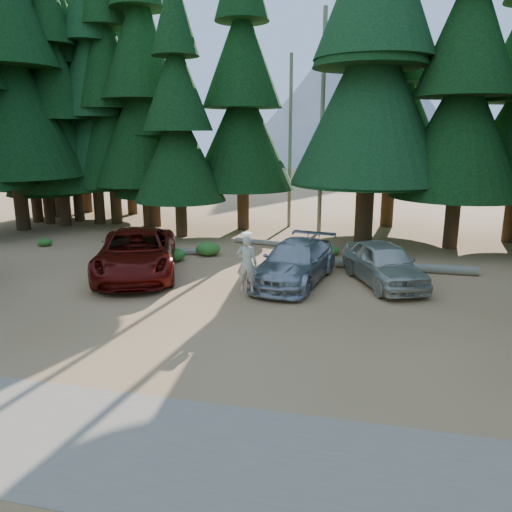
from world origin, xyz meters
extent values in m
plane|color=#95683F|center=(0.00, 0.00, 0.00)|extent=(160.00, 160.00, 0.00)
cube|color=gray|center=(0.00, -6.50, 0.01)|extent=(26.00, 3.50, 0.01)
cylinder|color=#726D5B|center=(0.80, 14.50, 6.00)|extent=(0.24, 0.24, 12.00)
cylinder|color=#726D5B|center=(-1.20, 16.00, 5.00)|extent=(0.20, 0.20, 10.00)
cone|color=gray|center=(0.00, 85.00, 14.00)|extent=(44.00, 44.00, 28.00)
cone|color=gray|center=(-8.00, 95.00, 10.00)|extent=(36.00, 36.00, 20.00)
imported|color=#5A0B07|center=(-5.40, 4.01, 0.91)|extent=(5.19, 7.17, 1.81)
imported|color=#9FA2A6|center=(0.97, 4.46, 0.78)|extent=(3.05, 5.69, 1.57)
imported|color=beige|center=(4.26, 4.99, 0.81)|extent=(3.63, 5.10, 1.61)
imported|color=beige|center=(-0.33, 2.06, 1.28)|extent=(0.75, 0.53, 1.96)
cylinder|color=white|center=(-0.33, 2.11, 2.32)|extent=(0.36, 0.36, 0.04)
cylinder|color=#726D5B|center=(-6.02, 7.25, 0.15)|extent=(4.05, 1.49, 0.30)
cylinder|color=#726D5B|center=(-1.52, 10.50, 0.13)|extent=(3.27, 0.84, 0.27)
cylinder|color=#726D5B|center=(5.18, 7.00, 0.18)|extent=(5.71, 0.43, 0.36)
ellipsoid|color=#307021|center=(-4.81, 6.48, 0.28)|extent=(1.02, 1.02, 0.56)
ellipsoid|color=#307021|center=(-6.89, 7.24, 0.20)|extent=(0.71, 0.71, 0.39)
ellipsoid|color=#307021|center=(-3.66, 7.82, 0.32)|extent=(1.15, 1.15, 0.63)
ellipsoid|color=#307021|center=(1.19, 9.22, 0.24)|extent=(0.87, 0.87, 0.48)
ellipsoid|color=#307021|center=(1.96, 9.16, 0.22)|extent=(0.81, 0.81, 0.44)
ellipsoid|color=#307021|center=(4.76, 9.28, 0.30)|extent=(1.07, 1.07, 0.59)
ellipsoid|color=#307021|center=(-12.38, 7.82, 0.20)|extent=(0.73, 0.73, 0.40)
camera|label=1|loc=(3.71, -13.81, 5.59)|focal=35.00mm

